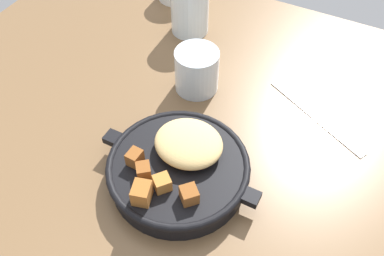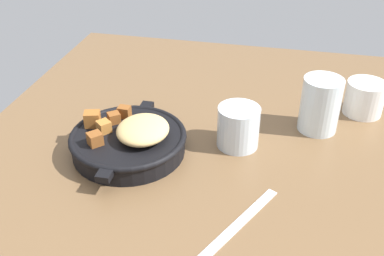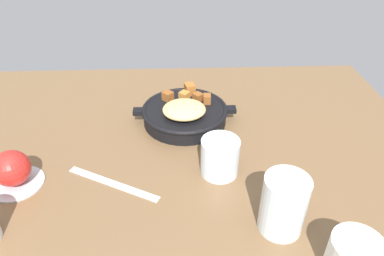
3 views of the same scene
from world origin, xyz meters
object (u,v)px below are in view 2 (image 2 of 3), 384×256
(cast_iron_skillet, at_px, (130,140))
(water_glass_tall, at_px, (320,105))
(butter_knife, at_px, (236,226))
(ceramic_mug_white, at_px, (364,98))
(water_glass_short, at_px, (238,127))

(cast_iron_skillet, height_order, water_glass_tall, water_glass_tall)
(cast_iron_skillet, bearing_deg, butter_knife, 55.43)
(butter_knife, distance_m, water_glass_tall, 0.34)
(butter_knife, bearing_deg, water_glass_tall, -173.73)
(water_glass_tall, relative_size, ceramic_mug_white, 1.38)
(cast_iron_skillet, xyz_separation_m, water_glass_tall, (-0.16, 0.35, 0.03))
(cast_iron_skillet, distance_m, water_glass_tall, 0.38)
(butter_knife, relative_size, water_glass_tall, 1.91)
(ceramic_mug_white, bearing_deg, water_glass_tall, -47.73)
(water_glass_short, bearing_deg, butter_knife, 7.38)
(butter_knife, height_order, ceramic_mug_white, ceramic_mug_white)
(water_glass_short, xyz_separation_m, ceramic_mug_white, (-0.18, 0.25, -0.00))
(butter_knife, distance_m, ceramic_mug_white, 0.46)
(water_glass_tall, xyz_separation_m, ceramic_mug_white, (-0.09, 0.10, -0.02))
(butter_knife, bearing_deg, ceramic_mug_white, 179.00)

